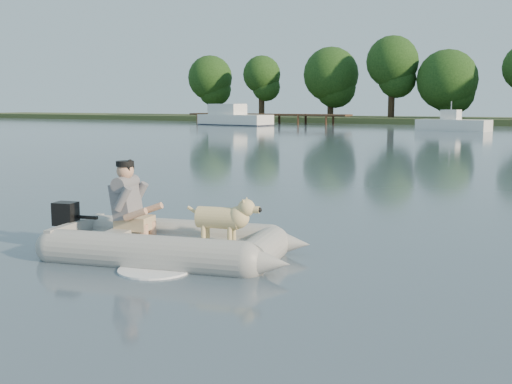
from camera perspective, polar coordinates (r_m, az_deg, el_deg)
The scene contains 9 objects.
water at distance 8.89m, azimuth -9.23°, elevation -6.21°, with size 160.00×160.00×0.00m, color slate.
dock at distance 66.62m, azimuth 0.96°, elevation 6.53°, with size 18.00×2.00×1.04m, color #4C331E, non-canonical shape.
treeline at distance 68.54m, azimuth 21.77°, elevation 10.16°, with size 71.02×7.35×9.27m.
dinghy at distance 9.05m, azimuth -7.46°, elevation -1.97°, with size 4.86×3.50×1.42m, color gray, non-canonical shape.
man at distance 9.38m, azimuth -11.37°, elevation -0.54°, with size 0.75×0.64×1.11m, color slate, non-canonical shape.
dog at distance 8.86m, azimuth -3.37°, elevation -2.64°, with size 0.96×0.34×0.64m, color tan, non-canonical shape.
outboard_motor at distance 9.92m, azimuth -16.52°, elevation -3.08°, with size 0.43×0.30×0.81m, color black, non-canonical shape.
cabin_cruiser at distance 62.13m, azimuth -1.89°, elevation 6.89°, with size 7.83×2.80×2.42m, color white, non-canonical shape.
motorboat at distance 52.16m, azimuth 17.16°, elevation 6.41°, with size 5.63×2.17×2.38m, color white, non-canonical shape.
Camera 1 is at (5.37, -6.75, 2.16)m, focal length 45.00 mm.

